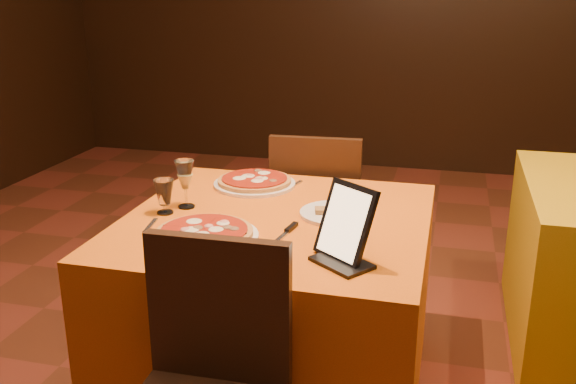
% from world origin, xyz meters
% --- Properties ---
extents(wall_back, '(6.00, 0.01, 2.80)m').
position_xyz_m(wall_back, '(0.00, 3.50, 1.40)').
color(wall_back, black).
rests_on(wall_back, floor).
extents(main_table, '(1.10, 1.10, 0.75)m').
position_xyz_m(main_table, '(-0.17, 0.06, 0.38)').
color(main_table, '#DA600E').
rests_on(main_table, floor).
extents(chair_main_far, '(0.44, 0.44, 0.91)m').
position_xyz_m(chair_main_far, '(-0.17, 0.87, 0.46)').
color(chair_main_far, black).
rests_on(chair_main_far, floor).
extents(pizza_near, '(0.37, 0.37, 0.03)m').
position_xyz_m(pizza_near, '(-0.35, -0.19, 0.77)').
color(pizza_near, white).
rests_on(pizza_near, main_table).
extents(pizza_far, '(0.35, 0.35, 0.03)m').
position_xyz_m(pizza_far, '(-0.36, 0.42, 0.77)').
color(pizza_far, white).
rests_on(pizza_far, main_table).
extents(cutlet_dish, '(0.27, 0.27, 0.03)m').
position_xyz_m(cutlet_dish, '(0.04, 0.14, 0.76)').
color(cutlet_dish, white).
rests_on(cutlet_dish, main_table).
extents(wine_glass, '(0.10, 0.10, 0.19)m').
position_xyz_m(wine_glass, '(-0.53, 0.09, 0.84)').
color(wine_glass, '#E4DA81').
rests_on(wine_glass, main_table).
extents(water_glass, '(0.09, 0.09, 0.13)m').
position_xyz_m(water_glass, '(-0.58, 0.01, 0.81)').
color(water_glass, silver).
rests_on(water_glass, main_table).
extents(tablet, '(0.21, 0.19, 0.23)m').
position_xyz_m(tablet, '(0.14, -0.23, 0.87)').
color(tablet, black).
rests_on(tablet, main_table).
extents(knife, '(0.05, 0.20, 0.01)m').
position_xyz_m(knife, '(-0.10, -0.12, 0.75)').
color(knife, '#A5A4AB').
rests_on(knife, main_table).
extents(fork_near, '(0.04, 0.14, 0.01)m').
position_xyz_m(fork_near, '(-0.58, -0.13, 0.75)').
color(fork_near, '#B6B4BB').
rests_on(fork_near, main_table).
extents(fork_far, '(0.05, 0.15, 0.01)m').
position_xyz_m(fork_far, '(-0.20, 0.44, 0.75)').
color(fork_far, '#B6B6BD').
rests_on(fork_far, main_table).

